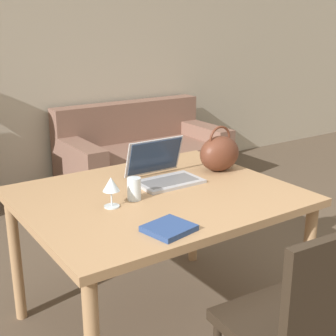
{
  "coord_description": "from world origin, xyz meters",
  "views": [
    {
      "loc": [
        -1.28,
        -1.04,
        1.59
      ],
      "look_at": [
        -0.02,
        0.83,
        0.89
      ],
      "focal_mm": 50.0,
      "sensor_mm": 36.0,
      "label": 1
    }
  ],
  "objects": [
    {
      "name": "drinking_glass",
      "position": [
        -0.23,
        0.81,
        0.83
      ],
      "size": [
        0.07,
        0.07,
        0.11
      ],
      "color": "silver",
      "rests_on": "dining_table"
    },
    {
      "name": "dining_table",
      "position": [
        -0.08,
        0.83,
        0.69
      ],
      "size": [
        1.33,
        1.09,
        0.77
      ],
      "color": "#A87F56",
      "rests_on": "ground_plane"
    },
    {
      "name": "couch",
      "position": [
        1.06,
        2.88,
        0.28
      ],
      "size": [
        1.63,
        0.86,
        0.82
      ],
      "color": "#7F5B4C",
      "rests_on": "ground_plane"
    },
    {
      "name": "laptop",
      "position": [
        0.05,
        0.99,
        0.83
      ],
      "size": [
        0.35,
        0.29,
        0.22
      ],
      "color": "#ADADB2",
      "rests_on": "dining_table"
    },
    {
      "name": "wine_glass",
      "position": [
        -0.36,
        0.79,
        0.88
      ],
      "size": [
        0.08,
        0.08,
        0.15
      ],
      "color": "silver",
      "rests_on": "dining_table"
    },
    {
      "name": "book",
      "position": [
        -0.29,
        0.42,
        0.79
      ],
      "size": [
        0.21,
        0.2,
        0.02
      ],
      "rotation": [
        0.0,
        0.0,
        0.2
      ],
      "color": "navy",
      "rests_on": "dining_table"
    },
    {
      "name": "handbag",
      "position": [
        0.42,
        0.95,
        0.88
      ],
      "size": [
        0.25,
        0.18,
        0.27
      ],
      "color": "#592D1E",
      "rests_on": "dining_table"
    },
    {
      "name": "wall_back",
      "position": [
        0.0,
        3.35,
        1.35
      ],
      "size": [
        10.0,
        0.06,
        2.7
      ],
      "color": "#BCB29E",
      "rests_on": "ground_plane"
    },
    {
      "name": "chair",
      "position": [
        -0.02,
        -0.06,
        0.51
      ],
      "size": [
        0.47,
        0.47,
        0.92
      ],
      "rotation": [
        0.0,
        0.0,
        -0.07
      ],
      "color": "#2D2319",
      "rests_on": "ground_plane"
    }
  ]
}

